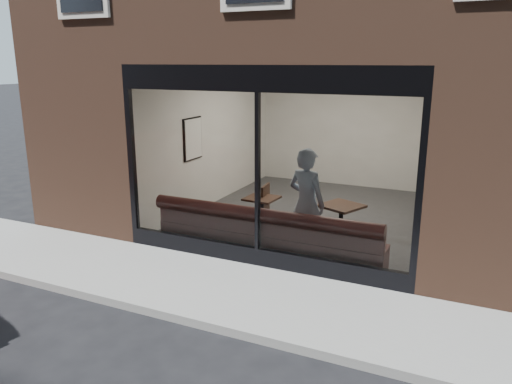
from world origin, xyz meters
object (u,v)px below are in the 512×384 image
at_px(person, 306,203).
at_px(cafe_table_right, 341,206).
at_px(banquette, 267,244).
at_px(cafe_table_left, 262,198).
at_px(cafe_chair_left, 256,219).

xyz_separation_m(person, cafe_table_right, (0.40, 0.77, -0.20)).
distance_m(banquette, cafe_table_right, 1.54).
relative_size(cafe_table_left, cafe_table_right, 0.87).
bearing_deg(banquette, cafe_table_right, 48.10).
bearing_deg(cafe_table_left, person, -29.85).
bearing_deg(cafe_chair_left, person, 140.87).
xyz_separation_m(banquette, cafe_table_left, (-0.54, 0.95, 0.52)).
bearing_deg(banquette, cafe_chair_left, 123.04).
distance_m(banquette, cafe_chair_left, 1.37).
xyz_separation_m(banquette, cafe_chair_left, (-0.74, 1.14, 0.01)).
bearing_deg(person, cafe_chair_left, -16.35).
relative_size(banquette, cafe_chair_left, 8.82).
bearing_deg(person, banquette, 44.52).
bearing_deg(cafe_table_right, person, -117.33).
xyz_separation_m(cafe_table_right, cafe_chair_left, (-1.72, 0.06, -0.50)).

